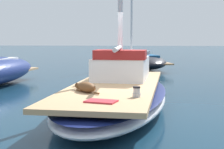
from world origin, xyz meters
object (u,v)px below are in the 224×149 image
(sailboat_main, at_px, (115,97))
(dog_brown, at_px, (86,87))
(deck_winch, at_px, (137,92))
(deck_towel, at_px, (101,101))
(moored_boat_far_astern, at_px, (135,60))

(sailboat_main, relative_size, dog_brown, 9.41)
(deck_winch, bearing_deg, sailboat_main, 106.53)
(deck_winch, distance_m, deck_towel, 0.89)
(deck_winch, distance_m, moored_boat_far_astern, 13.93)
(sailboat_main, relative_size, moored_boat_far_astern, 0.94)
(sailboat_main, bearing_deg, deck_winch, -73.47)
(sailboat_main, distance_m, deck_towel, 2.51)
(sailboat_main, xyz_separation_m, dog_brown, (-0.54, -1.32, 0.43))
(dog_brown, distance_m, moored_boat_far_astern, 13.39)
(deck_winch, xyz_separation_m, moored_boat_far_astern, (-0.25, 13.92, -0.26))
(sailboat_main, distance_m, deck_winch, 2.00)
(deck_winch, height_order, moored_boat_far_astern, moored_boat_far_astern)
(deck_winch, bearing_deg, moored_boat_far_astern, 91.05)
(sailboat_main, height_order, moored_boat_far_astern, moored_boat_far_astern)
(moored_boat_far_astern, bearing_deg, dog_brown, -93.62)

